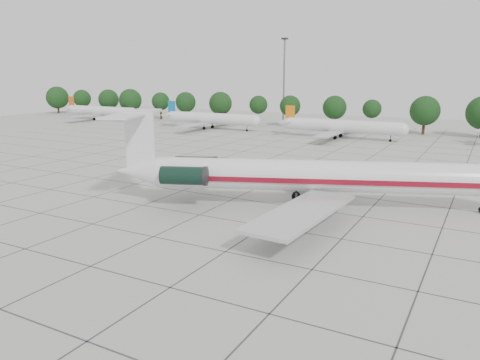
{
  "coord_description": "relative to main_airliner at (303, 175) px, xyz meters",
  "views": [
    {
      "loc": [
        27.57,
        -41.17,
        15.3
      ],
      "look_at": [
        2.96,
        3.9,
        3.5
      ],
      "focal_mm": 35.0,
      "sensor_mm": 36.0,
      "label": 1
    }
  ],
  "objects": [
    {
      "name": "apron_joints",
      "position": [
        -8.79,
        6.73,
        -3.83
      ],
      "size": [
        170.0,
        170.0,
        0.02
      ],
      "primitive_type": "cube",
      "color": "#383838",
      "rests_on": "ground"
    },
    {
      "name": "bg_airliner_b",
      "position": [
        -50.71,
        60.77,
        -0.92
      ],
      "size": [
        28.24,
        27.2,
        7.4
      ],
      "color": "silver",
      "rests_on": "ground"
    },
    {
      "name": "floodlight_mast",
      "position": [
        -38.79,
        83.73,
        10.45
      ],
      "size": [
        1.6,
        1.6,
        25.45
      ],
      "color": "slate",
      "rests_on": "ground"
    },
    {
      "name": "main_airliner",
      "position": [
        0.0,
        0.0,
        0.0
      ],
      "size": [
        44.75,
        33.83,
        10.86
      ],
      "rotation": [
        0.0,
        0.0,
        0.38
      ],
      "color": "silver",
      "rests_on": "ground"
    },
    {
      "name": "tree_line",
      "position": [
        -20.47,
        76.73,
        2.15
      ],
      "size": [
        249.86,
        8.44,
        10.22
      ],
      "color": "#332114",
      "rests_on": "ground"
    },
    {
      "name": "ground",
      "position": [
        -8.79,
        -8.27,
        -3.83
      ],
      "size": [
        260.0,
        260.0,
        0.0
      ],
      "primitive_type": "plane",
      "color": "#AFAFA8",
      "rests_on": "ground"
    },
    {
      "name": "bg_airliner_c",
      "position": [
        -13.12,
        59.29,
        -0.92
      ],
      "size": [
        28.24,
        27.2,
        7.4
      ],
      "color": "silver",
      "rests_on": "ground"
    },
    {
      "name": "bg_airliner_a",
      "position": [
        -96.76,
        65.34,
        -0.92
      ],
      "size": [
        28.24,
        27.2,
        7.4
      ],
      "color": "silver",
      "rests_on": "ground"
    }
  ]
}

